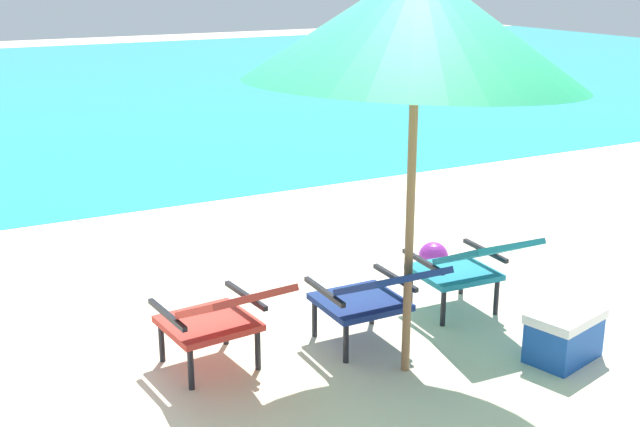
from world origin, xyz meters
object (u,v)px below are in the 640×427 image
Objects in this scene: lounge_chair_right at (469,263)px; beach_ball at (433,257)px; lounge_chair_center at (374,293)px; beach_umbrella_center at (417,25)px; lounge_chair_left at (221,314)px; cooler_box at (564,335)px.

lounge_chair_right reaches higher than beach_ball.
lounge_chair_center is 0.86m from lounge_chair_right.
lounge_chair_center is 0.36× the size of beach_umbrella_center.
lounge_chair_left reaches higher than cooler_box.
lounge_chair_left is at bearing 170.89° from lounge_chair_center.
cooler_box reaches higher than beach_ball.
lounge_chair_left is at bearing -158.27° from beach_ball.
lounge_chair_left reaches higher than beach_ball.
lounge_chair_left is 1.80m from lounge_chair_right.
lounge_chair_center is at bearing -139.59° from beach_ball.
cooler_box is at bearing -21.90° from lounge_chair_left.
lounge_chair_right is at bearing 9.79° from lounge_chair_center.
lounge_chair_left is 3.86× the size of beach_ball.
beach_umbrella_center is (1.00, -0.44, 1.64)m from lounge_chair_left.
lounge_chair_center is at bearing -9.11° from lounge_chair_left.
beach_umbrella_center is at bearing 160.02° from cooler_box.
lounge_chair_right is at bearing -111.14° from beach_ball.
lounge_chair_center and lounge_chair_right have the same top height.
lounge_chair_right is (0.85, 0.15, 0.00)m from lounge_chair_center.
lounge_chair_left is 1.02× the size of lounge_chair_right.
cooler_box is at bearing -19.98° from beach_umbrella_center.
beach_umbrella_center is (0.05, -0.29, 1.64)m from lounge_chair_center.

